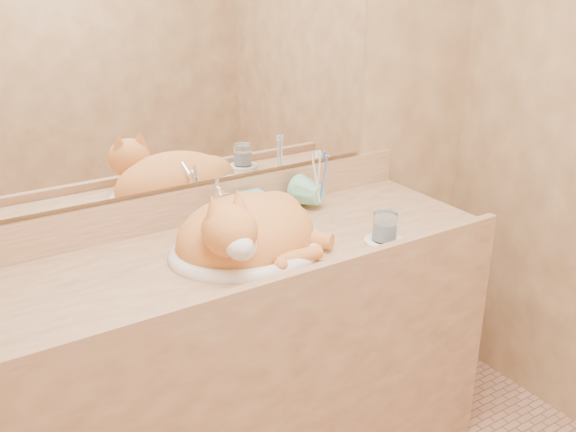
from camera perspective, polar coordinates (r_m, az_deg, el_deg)
wall_back at (r=2.01m, az=-8.59°, el=10.20°), size 2.40×0.02×2.50m
vanity_counter at (r=2.12m, az=-4.13°, el=-13.50°), size 1.60×0.55×0.85m
mirror at (r=1.98m, az=-8.67°, el=14.11°), size 1.30×0.02×0.80m
sink_basin at (r=1.87m, az=-3.61°, el=-1.07°), size 0.52×0.46×0.15m
faucet at (r=2.02m, az=-6.12°, el=0.81°), size 0.07×0.12×0.16m
cat at (r=1.85m, az=-3.74°, el=-1.26°), size 0.46×0.38×0.24m
soap_dispenser at (r=2.02m, az=-1.91°, el=1.51°), size 0.09×0.09×0.20m
toothbrush_cup at (r=2.17m, az=2.84°, el=1.68°), size 0.14×0.14×0.10m
toothbrushes at (r=2.14m, az=2.88°, el=3.59°), size 0.04×0.04×0.22m
saucer at (r=1.97m, az=8.52°, el=-2.24°), size 0.12×0.12×0.01m
water_glass at (r=1.95m, az=8.60°, el=-0.94°), size 0.07×0.07×0.09m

